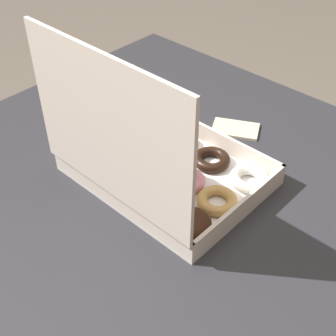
{
  "coord_description": "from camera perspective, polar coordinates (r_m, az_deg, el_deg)",
  "views": [
    {
      "loc": [
        -0.57,
        0.58,
        1.39
      ],
      "look_at": [
        -0.04,
        0.02,
        0.75
      ],
      "focal_mm": 50.0,
      "sensor_mm": 36.0,
      "label": 1
    }
  ],
  "objects": [
    {
      "name": "paper_napkin",
      "position": [
        1.16,
        8.22,
        4.75
      ],
      "size": [
        0.13,
        0.11,
        0.01
      ],
      "color": "beige",
      "rests_on": "dining_table"
    },
    {
      "name": "dining_table",
      "position": [
        1.11,
        -1.13,
        -3.43
      ],
      "size": [
        0.99,
        0.98,
        0.73
      ],
      "color": "#2D2D33",
      "rests_on": "ground_plane"
    },
    {
      "name": "donut_box",
      "position": [
        0.96,
        -1.4,
        0.71
      ],
      "size": [
        0.39,
        0.31,
        0.35
      ],
      "color": "white",
      "rests_on": "dining_table"
    },
    {
      "name": "coffee_mug",
      "position": [
        1.18,
        -9.26,
        8.02
      ],
      "size": [
        0.08,
        0.08,
        0.1
      ],
      "color": "#232328",
      "rests_on": "dining_table"
    }
  ]
}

